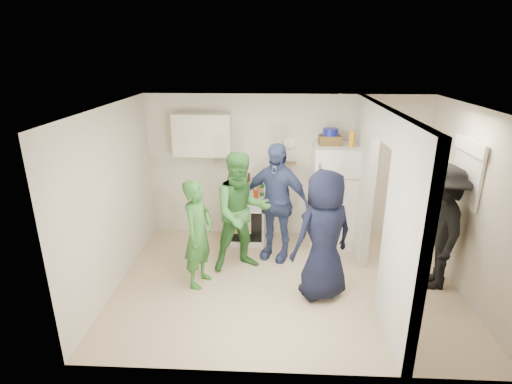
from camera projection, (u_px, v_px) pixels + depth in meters
floor at (286, 283)px, 5.75m from camera, size 4.80×4.80×0.00m
wall_back at (286, 167)px, 6.93m from camera, size 4.80×0.00×4.80m
wall_front at (293, 268)px, 3.73m from camera, size 4.80×0.00×4.80m
wall_left at (112, 199)px, 5.44m from camera, size 0.00×3.40×3.40m
wall_right at (472, 206)px, 5.22m from camera, size 0.00×3.40×3.40m
ceiling at (291, 108)px, 4.91m from camera, size 4.80×4.80×0.00m
partition_pier_back at (362, 179)px, 6.31m from camera, size 0.12×1.20×2.50m
partition_pier_front at (404, 242)px, 4.24m from camera, size 0.12×1.20×2.50m
partition_header at (388, 125)px, 4.93m from camera, size 0.12×1.00×0.40m
stove at (244, 217)px, 6.93m from camera, size 0.74×0.62×0.88m
upper_cabinet at (202, 135)px, 6.63m from camera, size 0.95×0.34×0.70m
fridge at (333, 196)px, 6.69m from camera, size 0.71×0.69×1.73m
wicker_basket at (330, 140)px, 6.42m from camera, size 0.35×0.25×0.15m
blue_bowl at (330, 132)px, 6.38m from camera, size 0.24×0.24×0.11m
yellow_cup_stack_top at (352, 139)px, 6.25m from camera, size 0.09×0.09×0.25m
wall_clock at (289, 142)px, 6.76m from camera, size 0.22×0.02×0.22m
spice_shelf at (286, 163)px, 6.85m from camera, size 0.35×0.08×0.03m
nook_window at (469, 172)px, 5.28m from camera, size 0.03×0.70×0.80m
nook_window_frame at (468, 172)px, 5.28m from camera, size 0.04×0.76×0.86m
nook_valance at (470, 146)px, 5.16m from camera, size 0.04×0.82×0.18m
yellow_cup_stack_stove at (236, 190)px, 6.54m from camera, size 0.09×0.09×0.25m
red_cup at (256, 194)px, 6.56m from camera, size 0.09×0.09×0.12m
person_green_left at (198, 234)px, 5.51m from camera, size 0.52×0.65×1.56m
person_green_center at (242, 213)px, 5.89m from camera, size 1.07×0.96×1.82m
person_denim at (276, 202)px, 6.20m from camera, size 1.20×0.84×1.88m
person_navy at (324, 236)px, 5.20m from camera, size 1.03×0.90×1.78m
person_nook at (440, 228)px, 5.44m from camera, size 0.84×1.24×1.77m
bottle_a at (229, 182)px, 6.87m from camera, size 0.07×0.07×0.31m
bottle_b at (234, 186)px, 6.65m from camera, size 0.07×0.07×0.30m
bottle_c at (239, 182)px, 6.87m from camera, size 0.06×0.06×0.30m
bottle_d at (244, 186)px, 6.71m from camera, size 0.06×0.06×0.26m
bottle_e at (249, 181)px, 6.89m from camera, size 0.07×0.07×0.31m
bottle_f at (255, 186)px, 6.77m from camera, size 0.07×0.07×0.24m
bottle_g at (259, 183)px, 6.86m from camera, size 0.07×0.07×0.29m
bottle_h at (226, 188)px, 6.66m from camera, size 0.06×0.06×0.25m
bottle_i at (248, 182)px, 6.83m from camera, size 0.06×0.06×0.32m
bottle_j at (262, 188)px, 6.63m from camera, size 0.08×0.08×0.25m
bottle_k at (232, 183)px, 6.78m from camera, size 0.07×0.07×0.33m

